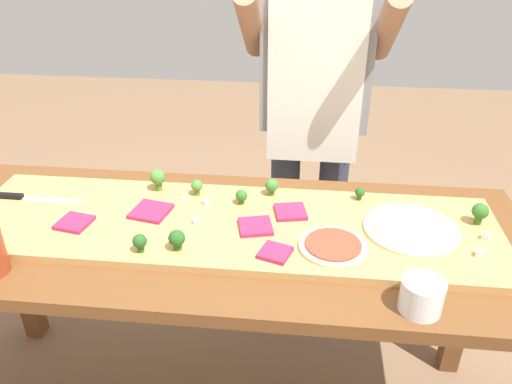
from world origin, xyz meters
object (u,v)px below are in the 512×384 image
at_px(pizza_slice_near_left, 290,212).
at_px(flour_cup, 421,297).
at_px(cheese_crumble_a, 183,199).
at_px(broccoli_floret_back_left, 197,186).
at_px(broccoli_floret_back_right, 158,178).
at_px(pizza_whole_tomato_red, 333,246).
at_px(broccoli_floret_back_mid, 360,193).
at_px(cook_center, 314,100).
at_px(cheese_crumble_c, 486,236).
at_px(pizza_slice_far_right, 275,253).
at_px(pizza_slice_near_right, 255,226).
at_px(pizza_slice_center, 151,211).
at_px(broccoli_floret_front_mid, 241,196).
at_px(broccoli_floret_center_left, 177,239).
at_px(prep_table, 216,260).
at_px(cheese_crumble_b, 480,253).
at_px(broccoli_floret_front_left, 140,242).
at_px(pizza_slice_far_left, 74,223).
at_px(cheese_crumble_e, 197,220).
at_px(broccoli_floret_front_right, 480,212).
at_px(broccoli_floret_center_right, 272,186).
at_px(cheese_crumble_d, 206,202).
at_px(pizza_whole_white_garlic, 411,228).

relative_size(pizza_slice_near_left, flour_cup, 0.90).
bearing_deg(cheese_crumble_a, broccoli_floret_back_left, 47.96).
distance_m(broccoli_floret_back_right, cheese_crumble_a, 0.12).
height_order(pizza_whole_tomato_red, broccoli_floret_back_mid, broccoli_floret_back_mid).
bearing_deg(cook_center, broccoli_floret_back_right, -138.44).
bearing_deg(cheese_crumble_c, pizza_whole_tomato_red, -168.53).
height_order(pizza_slice_near_left, pizza_slice_far_right, same).
distance_m(pizza_slice_near_right, cheese_crumble_a, 0.28).
relative_size(pizza_slice_center, pizza_slice_far_right, 1.36).
bearing_deg(broccoli_floret_front_mid, pizza_slice_center, -162.47).
relative_size(broccoli_floret_back_left, cheese_crumble_a, 4.25).
bearing_deg(cheese_crumble_c, broccoli_floret_back_mid, 151.33).
bearing_deg(broccoli_floret_front_mid, broccoli_floret_center_left, -118.60).
distance_m(prep_table, cheese_crumble_b, 0.75).
height_order(broccoli_floret_front_left, cheese_crumble_c, broccoli_floret_front_left).
bearing_deg(broccoli_floret_back_left, cheese_crumble_b, -16.61).
height_order(broccoli_floret_back_right, flour_cup, broccoli_floret_back_right).
distance_m(broccoli_floret_front_left, cheese_crumble_b, 0.91).
bearing_deg(pizza_slice_near_right, pizza_slice_far_left, -176.05).
distance_m(broccoli_floret_back_left, cheese_crumble_e, 0.17).
bearing_deg(cheese_crumble_c, broccoli_floret_front_right, 91.12).
xyz_separation_m(pizza_slice_far_left, broccoli_floret_back_left, (0.33, 0.21, 0.03)).
relative_size(broccoli_floret_back_right, broccoli_floret_front_right, 1.10).
distance_m(pizza_slice_far_right, pizza_slice_far_left, 0.61).
height_order(pizza_whole_tomato_red, broccoli_floret_front_right, broccoli_floret_front_right).
bearing_deg(cheese_crumble_c, broccoli_floret_front_left, -170.50).
bearing_deg(broccoli_floret_back_left, broccoli_floret_center_left, -88.38).
bearing_deg(broccoli_floret_center_left, pizza_whole_tomato_red, 6.91).
distance_m(cheese_crumble_b, cook_center, 0.86).
xyz_separation_m(pizza_slice_center, cheese_crumble_c, (0.98, -0.04, 0.00)).
distance_m(prep_table, broccoli_floret_front_right, 0.80).
distance_m(pizza_whole_tomato_red, flour_cup, 0.28).
bearing_deg(broccoli_floret_back_right, broccoli_floret_center_right, 1.33).
bearing_deg(broccoli_floret_front_mid, broccoli_floret_back_left, 165.25).
xyz_separation_m(broccoli_floret_center_left, cook_center, (0.36, 0.76, 0.14)).
relative_size(pizza_slice_far_right, broccoli_floret_front_right, 1.17).
relative_size(broccoli_floret_back_right, cheese_crumble_e, 4.01).
xyz_separation_m(prep_table, cheese_crumble_b, (0.74, -0.08, 0.14)).
bearing_deg(broccoli_floret_back_mid, cook_center, 109.79).
bearing_deg(prep_table, broccoli_floret_back_right, 139.76).
relative_size(pizza_slice_far_right, broccoli_floret_front_left, 1.46).
height_order(flour_cup, cook_center, cook_center).
bearing_deg(pizza_slice_near_left, cheese_crumble_d, 174.84).
distance_m(broccoli_floret_front_mid, cheese_crumble_c, 0.72).
bearing_deg(cheese_crumble_e, broccoli_floret_center_right, 42.65).
relative_size(pizza_slice_far_left, broccoli_floret_back_left, 1.71).
xyz_separation_m(broccoli_floret_center_right, cheese_crumble_a, (-0.28, -0.07, -0.03)).
bearing_deg(cheese_crumble_e, pizza_slice_center, 165.57).
distance_m(pizza_whole_white_garlic, broccoli_floret_back_right, 0.81).
relative_size(pizza_slice_near_right, broccoli_floret_center_right, 1.68).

